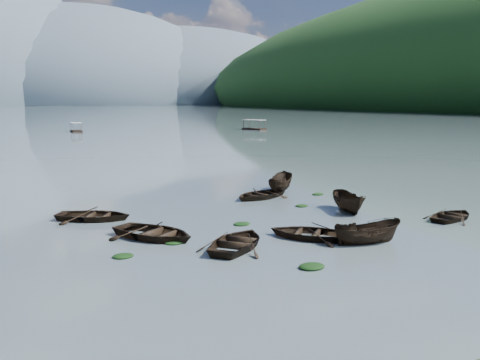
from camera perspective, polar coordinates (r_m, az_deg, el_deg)
name	(u,v)px	position (r m, az deg, el deg)	size (l,w,h in m)	color
ground_plane	(347,252)	(27.47, 11.32, -7.50)	(2400.00, 2400.00, 0.00)	slate
haze_mtn_c	(77,104)	(933.98, -16.98, 7.77)	(520.00, 520.00, 260.00)	#475666
haze_mtn_d	(180,104)	(980.30, -6.46, 8.11)	(520.00, 520.00, 220.00)	#475666
rowboat_0	(154,238)	(29.80, -9.14, -6.16)	(3.60, 5.04, 1.04)	black
rowboat_1	(238,247)	(27.68, -0.24, -7.20)	(3.38, 4.74, 0.98)	black
rowboat_2	(367,244)	(29.17, 13.38, -6.62)	(1.44, 3.82, 1.47)	black
rowboat_3	(311,238)	(29.78, 7.53, -6.13)	(3.30, 4.62, 0.96)	black
rowboat_4	(452,219)	(36.66, 21.72, -3.89)	(2.83, 3.97, 0.82)	black
rowboat_5	(349,212)	(37.03, 11.51, -3.32)	(1.55, 4.13, 1.60)	black
rowboat_6	(94,220)	(35.04, -15.33, -4.13)	(3.34, 4.67, 0.97)	black
rowboat_7	(259,198)	(41.17, 2.04, -1.95)	(3.26, 4.56, 0.94)	black
rowboat_8	(280,192)	(44.14, 4.29, -1.25)	(1.65, 4.37, 1.69)	black
weed_clump_0	(123,257)	(26.63, -12.36, -8.05)	(1.04, 0.85, 0.23)	black
weed_clump_1	(174,243)	(28.63, -7.06, -6.73)	(1.02, 0.82, 0.23)	black
weed_clump_2	(312,268)	(24.64, 7.66, -9.29)	(1.24, 1.00, 0.27)	black
weed_clump_3	(302,206)	(38.26, 6.61, -2.82)	(0.95, 0.80, 0.21)	black
weed_clump_4	(376,226)	(33.18, 14.33, -4.80)	(1.20, 0.95, 0.25)	black
weed_clump_5	(145,228)	(32.16, -10.12, -5.09)	(1.06, 0.86, 0.22)	black
weed_clump_6	(242,225)	(32.54, 0.20, -4.79)	(1.05, 0.87, 0.22)	black
weed_clump_7	(318,195)	(43.06, 8.32, -1.57)	(0.97, 0.78, 0.21)	black
pontoon_centre	(76,132)	(131.53, -17.05, 4.94)	(2.25, 5.39, 2.07)	black
pontoon_right	(254,130)	(134.51, 1.53, 5.39)	(2.59, 6.23, 2.39)	black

